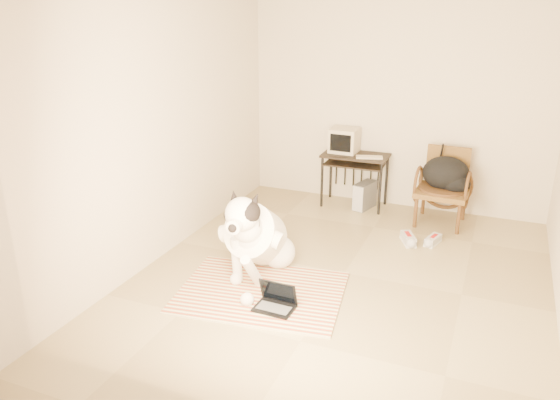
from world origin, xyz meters
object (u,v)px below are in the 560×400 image
Objects in this scene: laptop at (276,301)px; computer_desk at (355,162)px; dog at (256,237)px; backpack at (448,175)px; pc_tower at (365,196)px; crt_monitor at (344,140)px; rattan_chair at (443,187)px.

computer_desk is at bearing 91.27° from laptop.
backpack is at bearing 53.58° from dog.
backpack is (1.06, -0.10, 0.45)m from pc_tower.
laptop is 0.61× the size of backpack.
dog reaches higher than pc_tower.
crt_monitor is at bearing 160.82° from pc_tower.
computer_desk is at bearing 80.41° from dog.
crt_monitor is at bearing 170.75° from rattan_chair.
rattan_chair is at bearing -174.85° from backpack.
laptop is 0.98× the size of crt_monitor.
computer_desk is 1.23m from backpack.
laptop is at bearing -92.07° from pc_tower.
pc_tower is 0.70× the size of backpack.
crt_monitor is 1.45m from rattan_chair.
pc_tower is at bearing -12.96° from computer_desk.
rattan_chair reaches higher than backpack.
dog reaches higher than computer_desk.
dog reaches higher than backpack.
crt_monitor is at bearing 85.06° from dog.
backpack is (1.16, 2.76, 0.55)m from laptop.
backpack reaches higher than computer_desk.
backpack is at bearing 5.15° from rattan_chair.
laptop is (0.46, -0.57, -0.33)m from dog.
crt_monitor reaches higher than dog.
computer_desk is at bearing 167.04° from pc_tower.
dog is at bearing -125.82° from rattan_chair.
computer_desk reaches higher than laptop.
computer_desk is 0.93× the size of rattan_chair.
backpack is at bearing -8.88° from crt_monitor.
crt_monitor reaches higher than laptop.
crt_monitor is (0.21, 2.41, 0.48)m from dog.
computer_desk reaches higher than pc_tower.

